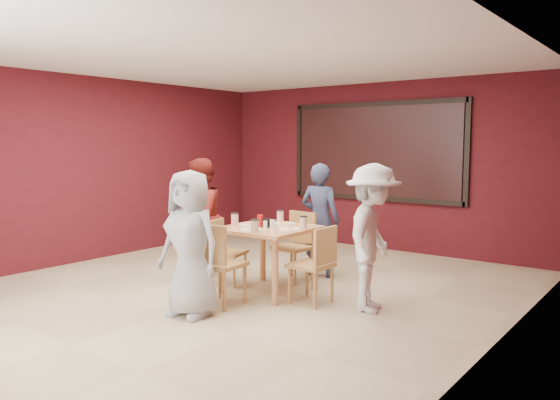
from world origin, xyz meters
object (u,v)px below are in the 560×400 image
Objects in this scene: chair_front at (217,260)px; diner_back at (320,220)px; chair_back at (297,242)px; chair_right at (316,261)px; diner_front at (190,244)px; dining_table at (268,235)px; chair_left at (223,248)px; diner_left at (200,218)px; diner_right at (372,238)px.

diner_back is (0.11, 1.87, 0.24)m from chair_front.
chair_right is (0.82, -0.76, -0.01)m from chair_back.
diner_front is at bearing -91.40° from chair_front.
diner_front reaches higher than dining_table.
diner_left is (-0.53, 0.11, 0.33)m from chair_left.
chair_right is at bearing 115.22° from diner_back.
chair_right is (1.45, -0.04, 0.03)m from chair_left.
chair_front is (-0.07, -0.81, -0.17)m from dining_table.
diner_back is (0.75, 1.09, 0.30)m from chair_left.
diner_front is at bearing -126.12° from chair_right.
dining_table is at bearing 174.26° from chair_right.
diner_front is 2.26m from diner_back.
diner_back is at bearing 72.57° from chair_back.
chair_right reaches higher than chair_left.
chair_right is 0.58× the size of diner_front.
dining_table is 1.25× the size of chair_left.
chair_back is (-0.07, 0.69, -0.19)m from dining_table.
chair_front is at bearing 31.51° from diner_left.
diner_left reaches higher than chair_front.
chair_front is at bearing 83.75° from diner_front.
chair_left is 1.45m from chair_right.
chair_back is at bearing 48.69° from chair_left.
chair_front is at bearing 107.47° from diner_right.
chair_front is at bearing -89.81° from chair_back.
chair_front is at bearing -50.62° from chair_left.
chair_right is at bearing 91.11° from diner_right.
diner_right reaches higher than chair_back.
diner_back is (0.12, 0.37, 0.26)m from chair_back.
diner_right reaches higher than chair_right.
diner_back is 1.61m from diner_right.
diner_right is (1.41, 1.30, 0.03)m from diner_front.
diner_front reaches higher than chair_front.
chair_left is at bearing 78.15° from diner_right.
dining_table is 1.34m from diner_right.
diner_right reaches higher than chair_front.
chair_back is 1.35m from diner_left.
diner_back is at bearing 55.51° from chair_left.
dining_table is at bearing 2.84° from chair_left.
diner_right is at bearing -22.47° from chair_back.
diner_left reaches higher than chair_left.
chair_right is 1.41m from diner_front.
diner_right reaches higher than dining_table.
diner_right is at bearing 69.35° from diner_left.
diner_back is 1.62m from diner_left.
dining_table is 0.67× the size of diner_front.
diner_back reaches higher than chair_front.
chair_left is at bearing -131.31° from chair_back.
chair_back is 1.09× the size of chair_left.
diner_left is at bearing -152.31° from chair_back.
chair_left is 0.93× the size of chair_right.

